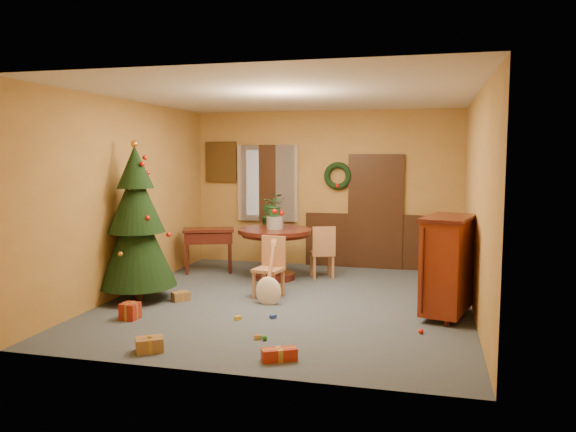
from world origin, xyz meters
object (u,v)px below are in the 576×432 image
(writing_desk, at_px, (208,239))
(sideboard, at_px, (447,263))
(dining_table, at_px, (275,244))
(christmas_tree, at_px, (137,225))
(chair_near, at_px, (271,265))

(writing_desk, height_order, sideboard, sideboard)
(sideboard, bearing_deg, dining_table, 149.99)
(christmas_tree, height_order, sideboard, christmas_tree)
(dining_table, xyz_separation_m, sideboard, (2.74, -1.58, 0.10))
(dining_table, xyz_separation_m, christmas_tree, (-1.56, -1.76, 0.49))
(christmas_tree, bearing_deg, writing_desk, 82.37)
(chair_near, xyz_separation_m, writing_desk, (-1.55, 1.39, 0.12))
(dining_table, xyz_separation_m, writing_desk, (-1.30, 0.24, -0.00))
(sideboard, bearing_deg, chair_near, 170.14)
(writing_desk, bearing_deg, christmas_tree, -97.63)
(chair_near, bearing_deg, dining_table, 102.38)
(dining_table, relative_size, chair_near, 1.39)
(christmas_tree, distance_m, sideboard, 4.32)
(chair_near, bearing_deg, writing_desk, 138.03)
(christmas_tree, bearing_deg, dining_table, 48.44)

